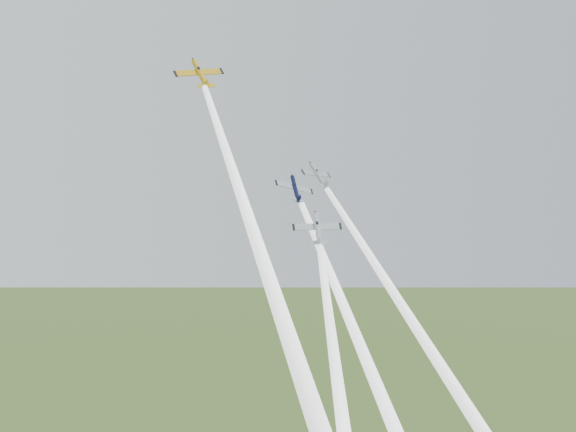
{
  "coord_description": "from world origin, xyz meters",
  "views": [
    {
      "loc": [
        -47.46,
        -102.72,
        91.13
      ],
      "look_at": [
        0.0,
        -6.0,
        92.0
      ],
      "focal_mm": 45.0,
      "sensor_mm": 36.0,
      "label": 1
    }
  ],
  "objects": [
    {
      "name": "plane_yellow",
      "position": [
        -9.42,
        6.67,
        114.81
      ],
      "size": [
        9.21,
        6.3,
        8.21
      ],
      "primitive_type": null,
      "rotation": [
        0.87,
        -0.15,
        0.01
      ],
      "color": "gold"
    },
    {
      "name": "smoke_trail_navy",
      "position": [
        3.2,
        -28.87,
        66.1
      ],
      "size": [
        3.99,
        49.0,
        57.19
      ],
      "primitive_type": null,
      "rotation": [
        -0.7,
        0.0,
        0.03
      ],
      "color": "white"
    },
    {
      "name": "smoke_trail_silver_right",
      "position": [
        19.25,
        -18.81,
        69.02
      ],
      "size": [
        17.92,
        47.22,
        57.07
      ],
      "primitive_type": null,
      "rotation": [
        -0.7,
        0.0,
        0.32
      ],
      "color": "white"
    },
    {
      "name": "smoke_trail_yellow",
      "position": [
        -9.3,
        -17.48,
        86.24
      ],
      "size": [
        2.95,
        46.25,
        54.0
      ],
      "primitive_type": null,
      "rotation": [
        -0.7,
        0.0,
        0.01
      ],
      "color": "white"
    },
    {
      "name": "plane_silver_low",
      "position": [
        1.89,
        -11.79,
        90.15
      ],
      "size": [
        8.46,
        7.55,
        6.29
      ],
      "primitive_type": null,
      "rotation": [
        0.87,
        -0.02,
        -0.34
      ],
      "color": "#B2B8C1"
    },
    {
      "name": "plane_silver_right",
      "position": [
        11.25,
        5.35,
        99.12
      ],
      "size": [
        7.82,
        6.99,
        5.98
      ],
      "primitive_type": null,
      "rotation": [
        0.87,
        0.03,
        0.32
      ],
      "color": "#A4ACB2"
    },
    {
      "name": "plane_navy",
      "position": [
        2.53,
        -3.38,
        96.26
      ],
      "size": [
        7.49,
        5.22,
        6.85
      ],
      "primitive_type": null,
      "rotation": [
        0.87,
        0.19,
        0.03
      ],
      "color": "#0C1035"
    }
  ]
}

